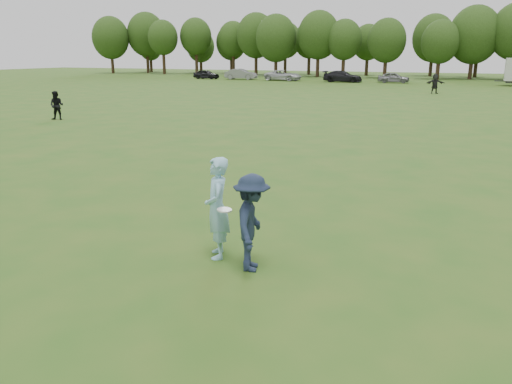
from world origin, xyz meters
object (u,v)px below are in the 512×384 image
(player_far_d, at_px, (435,84))
(car_a, at_px, (206,74))
(defender, at_px, (252,223))
(thrower, at_px, (217,208))
(car_d, at_px, (343,76))
(car_c, at_px, (283,75))
(player_far_a, at_px, (57,106))
(car_b, at_px, (241,74))
(car_e, at_px, (394,78))

(player_far_d, distance_m, car_a, 37.47)
(defender, distance_m, car_a, 69.01)
(thrower, relative_size, car_d, 0.37)
(car_a, bearing_deg, car_d, -87.52)
(car_c, relative_size, car_d, 1.02)
(player_far_a, height_order, car_a, player_far_a)
(car_a, height_order, car_c, car_c)
(thrower, height_order, player_far_a, thrower)
(thrower, xyz_separation_m, car_b, (-27.72, 60.07, -0.20))
(thrower, height_order, car_d, thrower)
(car_d, bearing_deg, car_c, 84.80)
(thrower, distance_m, defender, 0.88)
(car_d, xyz_separation_m, car_e, (6.52, 0.87, -0.06))
(player_far_d, height_order, car_e, player_far_d)
(player_far_d, bearing_deg, defender, -111.41)
(car_a, height_order, car_b, car_b)
(player_far_a, bearing_deg, defender, -57.62)
(car_d, relative_size, car_e, 1.28)
(defender, bearing_deg, thrower, 55.86)
(defender, height_order, player_far_d, player_far_d)
(car_c, bearing_deg, car_b, 91.47)
(car_d, bearing_deg, car_b, 84.81)
(defender, height_order, player_far_a, defender)
(car_d, bearing_deg, defender, -169.63)
(car_b, relative_size, car_c, 0.89)
(thrower, relative_size, car_b, 0.41)
(defender, xyz_separation_m, car_d, (-13.16, 59.51, -0.13))
(car_a, relative_size, car_e, 0.99)
(thrower, xyz_separation_m, car_d, (-12.34, 59.24, -0.22))
(thrower, bearing_deg, player_far_d, 149.87)
(car_b, distance_m, car_c, 6.76)
(car_d, bearing_deg, car_e, -84.50)
(car_b, bearing_deg, player_far_a, -174.61)
(player_far_d, bearing_deg, car_b, 127.90)
(thrower, bearing_deg, car_d, 162.32)
(defender, relative_size, car_c, 0.33)
(car_a, distance_m, car_c, 12.32)
(player_far_d, bearing_deg, car_d, 107.57)
(car_a, bearing_deg, defender, -146.60)
(car_b, bearing_deg, thrower, -161.85)
(thrower, distance_m, player_far_a, 22.94)
(car_b, bearing_deg, player_far_d, -126.91)
(car_a, distance_m, car_e, 27.48)
(defender, distance_m, player_far_a, 23.76)
(defender, relative_size, player_far_a, 1.06)
(player_far_d, relative_size, car_a, 0.47)
(player_far_d, bearing_deg, player_far_a, -144.05)
(player_far_a, distance_m, car_a, 47.97)
(car_a, distance_m, car_d, 20.96)
(car_a, bearing_deg, car_e, -85.40)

